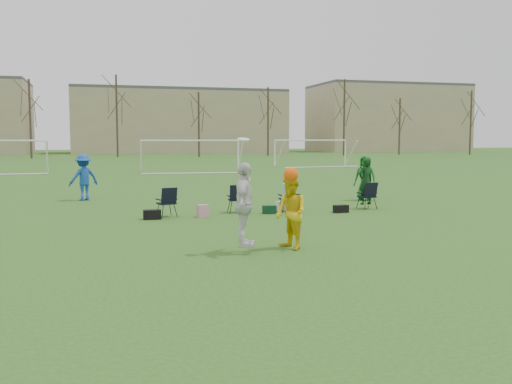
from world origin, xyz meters
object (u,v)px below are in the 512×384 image
object	(u,v)px
fielder_blue	(84,177)
center_contest	(268,208)
fielder_green_far	(365,178)
goal_mid	(190,147)
goal_right	(311,146)

from	to	relation	value
fielder_blue	center_contest	size ratio (longest dim) A/B	0.74
fielder_blue	fielder_green_far	size ratio (longest dim) A/B	1.02
center_contest	goal_mid	distance (m)	30.74
fielder_green_far	goal_mid	world-z (taller)	goal_mid
fielder_blue	goal_mid	distance (m)	19.77
fielder_blue	goal_right	size ratio (longest dim) A/B	0.26
center_contest	goal_mid	world-z (taller)	center_contest
center_contest	goal_right	bearing A→B (deg)	67.55
center_contest	goal_right	xyz separation A→B (m)	(15.11, 36.57, 0.94)
goal_right	center_contest	bearing A→B (deg)	-120.45
fielder_green_far	goal_mid	size ratio (longest dim) A/B	0.25
fielder_green_far	center_contest	xyz separation A→B (m)	(-6.93, -9.16, 0.05)
goal_mid	fielder_blue	bearing A→B (deg)	-107.79
fielder_blue	fielder_green_far	bearing A→B (deg)	139.62
fielder_blue	goal_mid	size ratio (longest dim) A/B	0.26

